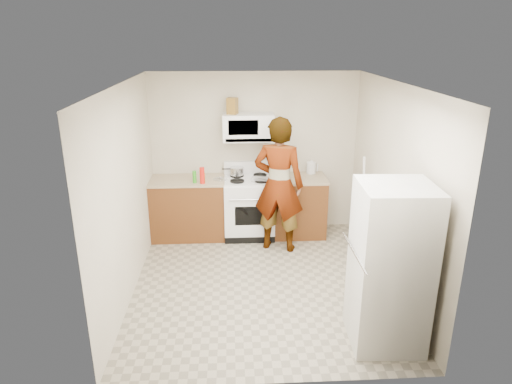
{
  "coord_description": "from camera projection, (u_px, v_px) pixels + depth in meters",
  "views": [
    {
      "loc": [
        -0.35,
        -5.15,
        3.04
      ],
      "look_at": [
        -0.04,
        0.55,
        1.04
      ],
      "focal_mm": 32.0,
      "sensor_mm": 36.0,
      "label": 1
    }
  ],
  "objects": [
    {
      "name": "fridge",
      "position": [
        390.0,
        267.0,
        4.51
      ],
      "size": [
        0.73,
        0.73,
        1.7
      ],
      "primitive_type": "cube",
      "rotation": [
        0.0,
        0.0,
        -0.04
      ],
      "color": "silver",
      "rests_on": "floor"
    },
    {
      "name": "counter_right",
      "position": [
        299.0,
        178.0,
        7.01
      ],
      "size": [
        0.82,
        0.64,
        0.03
      ],
      "primitive_type": "cube",
      "color": "tan",
      "rests_on": "cabinet_right"
    },
    {
      "name": "person",
      "position": [
        279.0,
        185.0,
        6.49
      ],
      "size": [
        0.83,
        0.66,
        1.97
      ],
      "primitive_type": "imported",
      "rotation": [
        0.0,
        0.0,
        2.84
      ],
      "color": "tan",
      "rests_on": "floor"
    },
    {
      "name": "tray",
      "position": [
        260.0,
        179.0,
        6.84
      ],
      "size": [
        0.28,
        0.2,
        0.05
      ],
      "primitive_type": "cube",
      "rotation": [
        0.0,
        0.0,
        -0.19
      ],
      "color": "white",
      "rests_on": "gas_range"
    },
    {
      "name": "pot_lid",
      "position": [
        220.0,
        179.0,
        6.9
      ],
      "size": [
        0.26,
        0.26,
        0.01
      ],
      "primitive_type": "cylinder",
      "rotation": [
        0.0,
        0.0,
        0.23
      ],
      "color": "silver",
      "rests_on": "counter_left"
    },
    {
      "name": "saucepan",
      "position": [
        237.0,
        171.0,
        7.05
      ],
      "size": [
        0.23,
        0.23,
        0.11
      ],
      "primitive_type": "cylinder",
      "rotation": [
        0.0,
        0.0,
        -0.13
      ],
      "color": "#B9B9BE",
      "rests_on": "gas_range"
    },
    {
      "name": "right_wall",
      "position": [
        392.0,
        188.0,
        5.54
      ],
      "size": [
        0.02,
        3.6,
        2.5
      ],
      "primitive_type": "cube",
      "color": "beige",
      "rests_on": "floor"
    },
    {
      "name": "bottle_hot_sauce",
      "position": [
        204.0,
        178.0,
        6.74
      ],
      "size": [
        0.06,
        0.06,
        0.15
      ],
      "primitive_type": "cylinder",
      "rotation": [
        0.0,
        0.0,
        -0.26
      ],
      "color": "orange",
      "rests_on": "counter_left"
    },
    {
      "name": "counter_left",
      "position": [
        187.0,
        180.0,
        6.92
      ],
      "size": [
        1.14,
        0.64,
        0.03
      ],
      "primitive_type": "cube",
      "color": "tan",
      "rests_on": "cabinet_left"
    },
    {
      "name": "jug",
      "position": [
        232.0,
        106.0,
        6.69
      ],
      "size": [
        0.18,
        0.18,
        0.24
      ],
      "primitive_type": "cube",
      "rotation": [
        0.0,
        0.0,
        -0.35
      ],
      "color": "brown",
      "rests_on": "microwave"
    },
    {
      "name": "bottle_spray",
      "position": [
        202.0,
        175.0,
        6.69
      ],
      "size": [
        0.07,
        0.07,
        0.24
      ],
      "primitive_type": "cylinder",
      "rotation": [
        0.0,
        0.0,
        -0.03
      ],
      "color": "red",
      "rests_on": "counter_left"
    },
    {
      "name": "cabinet_right",
      "position": [
        299.0,
        207.0,
        7.16
      ],
      "size": [
        0.8,
        0.62,
        0.9
      ],
      "primitive_type": "cube",
      "color": "brown",
      "rests_on": "floor"
    },
    {
      "name": "back_wall",
      "position": [
        254.0,
        153.0,
        7.15
      ],
      "size": [
        3.2,
        0.02,
        2.5
      ],
      "primitive_type": "cube",
      "color": "beige",
      "rests_on": "floor"
    },
    {
      "name": "floor",
      "position": [
        262.0,
        282.0,
        5.87
      ],
      "size": [
        3.6,
        3.6,
        0.0
      ],
      "primitive_type": "plane",
      "color": "gray",
      "rests_on": "ground"
    },
    {
      "name": "cabinet_left",
      "position": [
        189.0,
        209.0,
        7.07
      ],
      "size": [
        1.12,
        0.62,
        0.9
      ],
      "primitive_type": "cube",
      "color": "brown",
      "rests_on": "floor"
    },
    {
      "name": "gas_range",
      "position": [
        249.0,
        206.0,
        7.1
      ],
      "size": [
        0.76,
        0.65,
        1.13
      ],
      "color": "white",
      "rests_on": "floor"
    },
    {
      "name": "kettle",
      "position": [
        311.0,
        168.0,
        7.18
      ],
      "size": [
        0.17,
        0.17,
        0.18
      ],
      "primitive_type": "cylinder",
      "rotation": [
        0.0,
        0.0,
        0.18
      ],
      "color": "silver",
      "rests_on": "counter_right"
    },
    {
      "name": "broom",
      "position": [
        364.0,
        202.0,
        6.57
      ],
      "size": [
        0.2,
        0.27,
        1.43
      ],
      "primitive_type": "cylinder",
      "rotation": [
        0.14,
        -0.14,
        0.18
      ],
      "color": "white",
      "rests_on": "floor"
    },
    {
      "name": "bottle_green_cap",
      "position": [
        194.0,
        177.0,
        6.72
      ],
      "size": [
        0.07,
        0.07,
        0.18
      ],
      "primitive_type": "cylinder",
      "rotation": [
        0.0,
        0.0,
        0.35
      ],
      "color": "#28921A",
      "rests_on": "counter_left"
    },
    {
      "name": "microwave",
      "position": [
        248.0,
        127.0,
        6.82
      ],
      "size": [
        0.76,
        0.38,
        0.4
      ],
      "primitive_type": "cube",
      "color": "white",
      "rests_on": "back_wall"
    }
  ]
}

